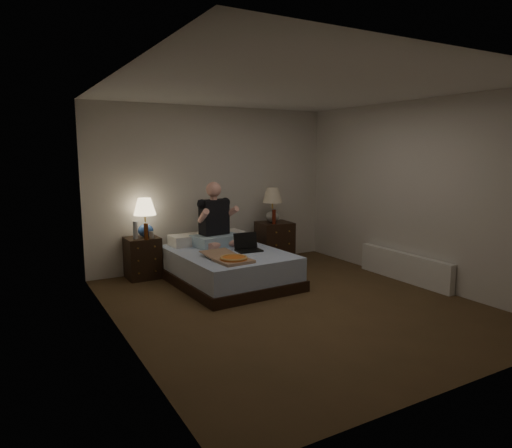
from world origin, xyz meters
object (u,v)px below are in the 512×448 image
water_bottle (135,230)px  person (216,214)px  lamp_left (145,218)px  soda_can (152,235)px  nightstand_left (143,258)px  radiator (404,267)px  pizza_box (234,259)px  beer_bottle_left (146,232)px  beer_bottle_right (274,217)px  bed (228,267)px  lamp_right (272,205)px  nightstand_right (275,243)px  laptop (249,243)px

water_bottle → person: bearing=-19.2°
lamp_left → soda_can: bearing=-75.2°
nightstand_left → radiator: bearing=-33.5°
water_bottle → pizza_box: 1.64m
lamp_left → beer_bottle_left: size_ratio=2.43×
person → beer_bottle_right: bearing=-2.8°
water_bottle → soda_can: water_bottle is taller
bed → person: bearing=85.3°
soda_can → pizza_box: bearing=-63.6°
lamp_right → person: size_ratio=0.60×
nightstand_right → water_bottle: bearing=-179.0°
nightstand_right → lamp_right: (-0.03, 0.02, 0.62)m
beer_bottle_right → bed: bearing=-154.7°
person → radiator: person is taller
person → laptop: bearing=-74.5°
nightstand_left → radiator: size_ratio=0.37×
lamp_left → nightstand_right: bearing=-5.7°
soda_can → lamp_left: bearing=104.8°
beer_bottle_right → pizza_box: beer_bottle_right is taller
lamp_left → radiator: 3.74m
water_bottle → laptop: bearing=-35.2°
pizza_box → radiator: bearing=-16.8°
bed → lamp_right: 1.50m
bed → radiator: bearing=-29.9°
pizza_box → radiator: pizza_box is taller
laptop → radiator: 2.22m
water_bottle → pizza_box: water_bottle is taller
beer_bottle_left → person: bearing=-13.2°
beer_bottle_right → laptop: size_ratio=0.68×
nightstand_right → lamp_left: size_ratio=1.21×
bed → beer_bottle_right: size_ratio=7.84×
nightstand_left → lamp_left: bearing=14.5°
lamp_left → pizza_box: (0.68, -1.45, -0.38)m
beer_bottle_right → soda_can: bearing=174.2°
lamp_left → laptop: 1.55m
lamp_left → pizza_box: lamp_left is taller
bed → person: 0.80m
nightstand_left → laptop: bearing=-40.6°
bed → pizza_box: 0.69m
nightstand_right → soda_can: size_ratio=6.78×
water_bottle → pizza_box: (0.85, -1.38, -0.23)m
water_bottle → soda_can: (0.20, -0.08, -0.07)m
beer_bottle_left → person: 1.01m
nightstand_left → nightstand_right: size_ratio=0.88×
bed → soda_can: 1.18m
pizza_box → laptop: bearing=40.1°
water_bottle → nightstand_left: bearing=27.3°
beer_bottle_right → radiator: 2.09m
bed → soda_can: bearing=138.1°
pizza_box → water_bottle: bearing=117.1°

